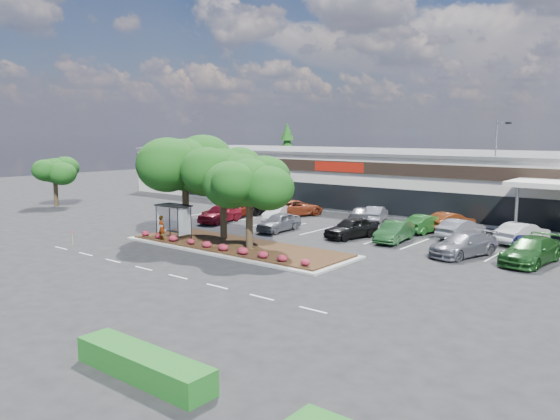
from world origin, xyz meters
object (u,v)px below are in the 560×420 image
Objects in this scene: car_0 at (224,211)px; light_pole at (495,180)px; car_1 at (220,213)px; survey_stake at (73,236)px.

light_pole is at bearing 40.43° from car_0.
car_1 is (1.21, -1.70, 0.08)m from car_0.
light_pole is 35.77m from survey_stake.
survey_stake is at bearing -102.73° from car_1.
survey_stake is 0.23× the size of car_0.
car_1 is (-20.64, -13.78, -3.28)m from light_pole.
survey_stake is at bearing -128.09° from light_pole.
car_0 is (0.12, 15.93, 0.11)m from survey_stake.
light_pole is at bearing 51.91° from survey_stake.
car_0 is at bearing -151.05° from light_pole.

